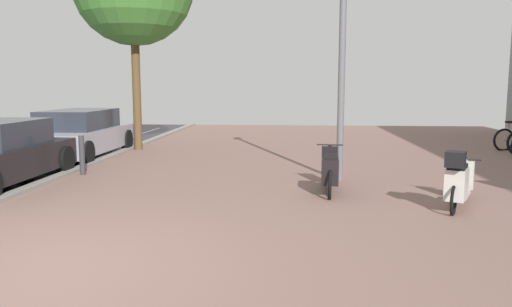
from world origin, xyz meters
name	(u,v)px	position (x,y,z in m)	size (l,w,h in m)	color
ground	(175,279)	(1.43, 0.00, -0.02)	(21.00, 40.00, 0.13)	#2C2432
scooter_near	(330,171)	(3.36, 4.27, 0.41)	(0.52, 1.86, 0.86)	black
scooter_mid	(458,182)	(5.32, 3.16, 0.46)	(0.95, 1.57, 1.02)	black
parked_car_far	(79,134)	(-3.35, 8.62, 0.64)	(1.88, 4.10, 1.31)	#A1A0AE
lamp_post	(343,33)	(3.65, 5.50, 3.06)	(0.20, 0.52, 5.48)	slate
bollard_far	(82,155)	(-2.05, 5.76, 0.44)	(0.12, 0.12, 0.88)	#38383D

